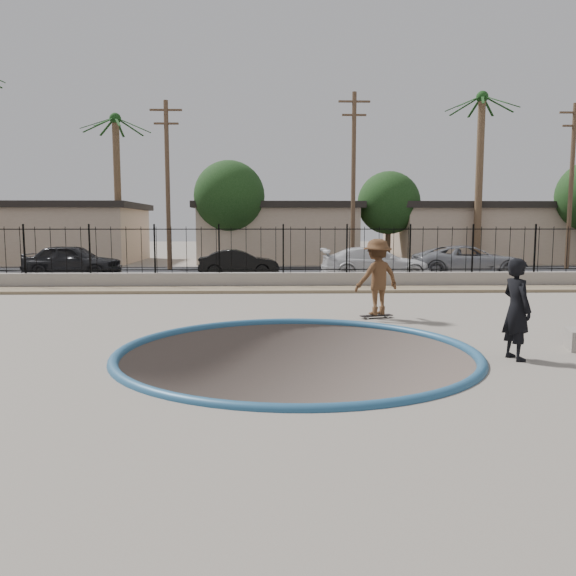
# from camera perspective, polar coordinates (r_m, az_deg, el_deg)

# --- Properties ---
(ground) EXTENTS (120.00, 120.00, 2.20)m
(ground) POSITION_cam_1_polar(r_m,az_deg,el_deg) (23.94, -0.58, -2.13)
(ground) COLOR slate
(ground) RESTS_ON ground
(bowl_pit) EXTENTS (6.84, 6.84, 1.80)m
(bowl_pit) POSITION_cam_1_polar(r_m,az_deg,el_deg) (10.96, 0.88, -6.59)
(bowl_pit) COLOR #453B35
(bowl_pit) RESTS_ON ground
(coping_ring) EXTENTS (7.04, 7.04, 0.20)m
(coping_ring) POSITION_cam_1_polar(r_m,az_deg,el_deg) (10.96, 0.88, -6.59)
(coping_ring) COLOR #26557C
(coping_ring) RESTS_ON ground
(rock_strip) EXTENTS (42.00, 1.60, 0.11)m
(rock_strip) POSITION_cam_1_polar(r_m,az_deg,el_deg) (21.01, -0.42, -0.16)
(rock_strip) COLOR #9B8766
(rock_strip) RESTS_ON ground
(retaining_wall) EXTENTS (42.00, 0.45, 0.60)m
(retaining_wall) POSITION_cam_1_polar(r_m,az_deg,el_deg) (22.08, -0.49, 0.80)
(retaining_wall) COLOR gray
(retaining_wall) RESTS_ON ground
(fence) EXTENTS (40.00, 0.04, 1.80)m
(fence) POSITION_cam_1_polar(r_m,az_deg,el_deg) (21.99, -0.49, 3.92)
(fence) COLOR black
(fence) RESTS_ON retaining_wall
(street) EXTENTS (90.00, 8.00, 0.04)m
(street) POSITION_cam_1_polar(r_m,az_deg,el_deg) (28.77, -0.79, 1.56)
(street) COLOR black
(street) RESTS_ON ground
(house_west) EXTENTS (11.60, 8.60, 3.90)m
(house_west) POSITION_cam_1_polar(r_m,az_deg,el_deg) (40.83, -22.70, 5.26)
(house_west) COLOR tan
(house_west) RESTS_ON ground
(house_center) EXTENTS (10.60, 8.60, 3.90)m
(house_center) POSITION_cam_1_polar(r_m,az_deg,el_deg) (38.17, -1.05, 5.70)
(house_center) COLOR tan
(house_center) RESTS_ON ground
(house_east) EXTENTS (12.60, 8.60, 3.90)m
(house_east) POSITION_cam_1_polar(r_m,az_deg,el_deg) (40.83, 19.10, 5.40)
(house_east) COLOR tan
(house_east) RESTS_ON ground
(palm_mid) EXTENTS (2.30, 2.30, 9.30)m
(palm_mid) POSITION_cam_1_polar(r_m,az_deg,el_deg) (37.15, -17.03, 12.69)
(palm_mid) COLOR brown
(palm_mid) RESTS_ON ground
(palm_right) EXTENTS (2.30, 2.30, 10.30)m
(palm_right) POSITION_cam_1_polar(r_m,az_deg,el_deg) (36.24, 18.97, 13.81)
(palm_right) COLOR brown
(palm_right) RESTS_ON ground
(utility_pole_left) EXTENTS (1.70, 0.24, 9.00)m
(utility_pole_left) POSITION_cam_1_polar(r_m,az_deg,el_deg) (31.23, -12.13, 10.40)
(utility_pole_left) COLOR #473323
(utility_pole_left) RESTS_ON ground
(utility_pole_mid) EXTENTS (1.70, 0.24, 9.50)m
(utility_pole_mid) POSITION_cam_1_polar(r_m,az_deg,el_deg) (31.09, 6.66, 10.99)
(utility_pole_mid) COLOR #473323
(utility_pole_mid) RESTS_ON ground
(utility_pole_right) EXTENTS (1.70, 0.24, 9.00)m
(utility_pole_right) POSITION_cam_1_polar(r_m,az_deg,el_deg) (34.89, 26.82, 9.43)
(utility_pole_right) COLOR #473323
(utility_pole_right) RESTS_ON ground
(street_tree_left) EXTENTS (4.32, 4.32, 6.36)m
(street_tree_left) POSITION_cam_1_polar(r_m,az_deg,el_deg) (34.80, -5.99, 9.24)
(street_tree_left) COLOR #473323
(street_tree_left) RESTS_ON ground
(street_tree_mid) EXTENTS (3.96, 3.96, 5.83)m
(street_tree_mid) POSITION_cam_1_polar(r_m,az_deg,el_deg) (36.47, 10.19, 8.50)
(street_tree_mid) COLOR #473323
(street_tree_mid) RESTS_ON ground
(skater) EXTENTS (1.49, 1.21, 2.00)m
(skater) POSITION_cam_1_polar(r_m,az_deg,el_deg) (15.00, 9.03, 0.75)
(skater) COLOR brown
(skater) RESTS_ON ground
(skateboard) EXTENTS (0.91, 0.48, 0.08)m
(skateboard) POSITION_cam_1_polar(r_m,az_deg,el_deg) (15.13, 8.97, -2.80)
(skateboard) COLOR black
(skateboard) RESTS_ON ground
(videographer) EXTENTS (0.58, 0.76, 1.87)m
(videographer) POSITION_cam_1_polar(r_m,az_deg,el_deg) (11.08, 22.21, -2.01)
(videographer) COLOR black
(videographer) RESTS_ON ground
(car_a) EXTENTS (4.64, 2.25, 1.52)m
(car_a) POSITION_cam_1_polar(r_m,az_deg,el_deg) (28.29, -21.04, 2.63)
(car_a) COLOR black
(car_a) RESTS_ON street
(car_b) EXTENTS (3.88, 1.62, 1.25)m
(car_b) POSITION_cam_1_polar(r_m,az_deg,el_deg) (26.77, -5.04, 2.54)
(car_b) COLOR black
(car_b) RESTS_ON street
(car_c) EXTENTS (4.93, 2.03, 1.43)m
(car_c) POSITION_cam_1_polar(r_m,az_deg,el_deg) (25.56, 8.88, 2.51)
(car_c) COLOR white
(car_c) RESTS_ON street
(car_d) EXTENTS (5.32, 2.60, 1.45)m
(car_d) POSITION_cam_1_polar(r_m,az_deg,el_deg) (28.11, 17.90, 2.65)
(car_d) COLOR gray
(car_d) RESTS_ON street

